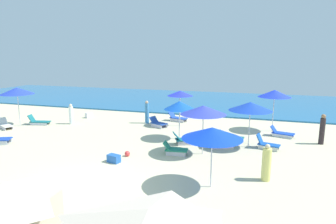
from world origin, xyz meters
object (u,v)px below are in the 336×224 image
Objects in this scene: lounge_chair_3_0 at (186,139)px; umbrella_4 at (275,94)px; lounge_chair_5_0 at (39,121)px; lounge_chair_5_1 at (5,125)px; lounge_chair_7_0 at (175,150)px; beachgoer_0 at (71,115)px; beach_ball_2 at (127,154)px; umbrella_0 at (180,93)px; beachgoer_2 at (147,113)px; lounge_chair_6_0 at (267,144)px; lounge_chair_4_0 at (281,133)px; umbrella_3 at (179,105)px; umbrella_6 at (250,106)px; lounge_chair_0_0 at (177,118)px; cooler_box_0 at (89,115)px; beachgoer_3 at (266,164)px; cooler_box_1 at (114,158)px; lounge_chair_7_1 at (220,143)px; beachgoer_1 at (322,130)px; lounge_chair_0_1 at (158,123)px; umbrella_2 at (212,133)px; umbrella_5 at (17,91)px; lounge_chair_6_1 at (230,137)px; umbrella_7 at (203,110)px.

lounge_chair_3_0 is 0.60× the size of umbrella_4.
lounge_chair_5_0 is 1.06× the size of lounge_chair_5_1.
beachgoer_0 is at bearing 59.64° from lounge_chair_7_0.
lounge_chair_5_1 reaches higher than beach_ball_2.
beachgoer_2 is (-2.54, 0.02, -1.54)m from umbrella_0.
lounge_chair_3_0 is 4.42m from lounge_chair_6_0.
beachgoer_2 is at bearing 100.08° from lounge_chair_4_0.
umbrella_6 is (4.07, -0.40, 0.22)m from umbrella_3.
lounge_chair_7_0 is at bearing -151.77° from lounge_chair_0_0.
lounge_chair_4_0 is at bearing -3.61° from lounge_chair_6_0.
cooler_box_0 is (0.01, 2.29, -0.50)m from beachgoer_0.
beachgoer_2 reaches higher than beachgoer_3.
lounge_chair_0_0 is 9.30m from cooler_box_1.
lounge_chair_6_0 is at bearing -97.15° from lounge_chair_7_1.
beachgoer_1 is at bearing -43.85° from lounge_chair_6_0.
lounge_chair_6_0 is 0.77× the size of beachgoer_2.
lounge_chair_5_1 is (-18.13, -3.52, 0.01)m from lounge_chair_4_0.
lounge_chair_7_0 reaches higher than cooler_box_0.
lounge_chair_0_1 is at bearing 156.96° from beachgoer_2.
lounge_chair_0_1 is 1.09× the size of lounge_chair_6_0.
lounge_chair_6_0 is 4.28m from beachgoer_3.
lounge_chair_4_0 is (5.96, 2.37, -1.84)m from umbrella_3.
lounge_chair_6_0 is at bearing 68.68° from umbrella_2.
lounge_chair_3_0 is (-2.23, 5.03, -1.88)m from umbrella_2.
lounge_chair_4_0 is 18.06m from umbrella_5.
lounge_chair_7_0 is (-0.13, -1.85, -0.02)m from lounge_chair_3_0.
umbrella_5 is at bearing 130.19° from lounge_chair_0_1.
lounge_chair_6_0 is 2.21m from lounge_chair_6_1.
umbrella_5 is 4.61× the size of cooler_box_1.
beachgoer_1 reaches higher than lounge_chair_3_0.
umbrella_6 reaches higher than lounge_chair_3_0.
lounge_chair_7_0 is (-4.52, -2.35, -0.01)m from lounge_chair_6_0.
umbrella_4 is 14.23m from cooler_box_0.
cooler_box_1 is at bearing -144.26° from umbrella_6.
umbrella_0 is at bearing 6.73° from lounge_chair_7_0.
cooler_box_0 is at bearing 140.02° from umbrella_2.
beach_ball_2 is (-6.72, -3.34, -0.14)m from lounge_chair_6_0.
umbrella_2 reaches higher than beachgoer_0.
umbrella_6 is 1.45× the size of beachgoer_1.
cooler_box_1 is (10.24, -3.57, -0.05)m from lounge_chair_5_1.
umbrella_4 reaches higher than lounge_chair_7_1.
beach_ball_2 is at bearing -112.20° from cooler_box_0.
umbrella_0 is 12.34m from lounge_chair_5_1.
umbrella_2 reaches higher than lounge_chair_5_0.
lounge_chair_0_0 reaches higher than lounge_chair_7_1.
lounge_chair_7_0 is (1.35, -6.01, -2.08)m from umbrella_0.
lounge_chair_3_0 reaches higher than lounge_chair_7_0.
lounge_chair_3_0 is at bearing 69.24° from lounge_chair_7_1.
umbrella_7 is at bearing -50.80° from umbrella_3.
lounge_chair_3_0 is 1.08× the size of beachgoer_3.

